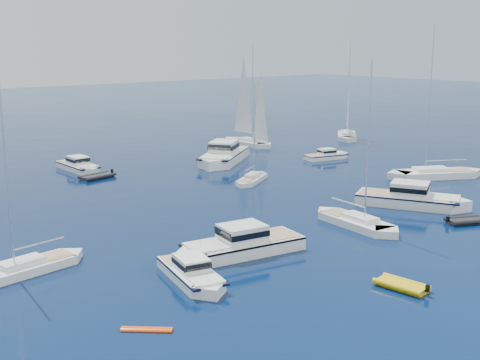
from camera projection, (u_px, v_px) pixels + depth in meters
name	position (u px, v px, depth m)	size (l,w,h in m)	color
motor_cruiser_right	(411.00, 206.00, 59.53)	(3.52, 11.49, 3.02)	white
motor_cruiser_left	(193.00, 281.00, 40.77)	(2.46, 8.05, 2.11)	white
motor_cruiser_centre	(240.00, 254.00, 46.02)	(3.33, 10.89, 2.86)	silver
motor_cruiser_far_r	(327.00, 159.00, 83.92)	(2.14, 7.01, 1.84)	white
motor_cruiser_distant	(223.00, 162.00, 81.62)	(4.19, 13.68, 3.59)	white
motor_cruiser_horizon	(79.00, 170.00, 76.27)	(2.64, 8.63, 2.26)	white
sailboat_fore	(356.00, 226.00, 53.06)	(2.60, 9.98, 14.67)	white
sailboat_mid_r	(434.00, 177.00, 72.29)	(3.24, 12.44, 18.29)	white
sailboat_mid_l	(28.00, 272.00, 42.36)	(2.41, 9.28, 13.65)	white
sailboat_centre	(252.00, 182.00, 70.09)	(2.01, 7.71, 11.34)	silver
sailboat_sails_r	(248.00, 145.00, 95.34)	(2.80, 10.77, 15.83)	silver
sailboat_sails_far	(347.00, 138.00, 102.47)	(2.88, 11.08, 16.29)	silver
tender_yellow	(401.00, 288.00, 39.52)	(1.96, 3.55, 0.95)	yellow
tender_grey_near	(466.00, 223.00, 53.88)	(1.98, 3.59, 0.95)	black
tender_grey_far	(97.00, 178.00, 71.88)	(2.32, 4.35, 0.95)	black
kayak_orange	(147.00, 330.00, 33.73)	(0.56, 2.84, 0.30)	#EA400B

